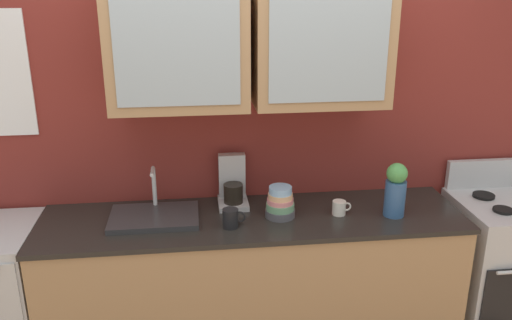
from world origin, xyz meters
TOP-DOWN VIEW (x-y plane):
  - back_wall_unit at (-0.01, 0.29)m, footprint 3.84×0.48m
  - counter at (0.00, 0.00)m, footprint 2.34×0.61m
  - stove_range at (1.55, -0.00)m, footprint 0.66×0.61m
  - sink_faucet at (-0.54, 0.03)m, footprint 0.48×0.33m
  - bowl_stack at (0.15, -0.01)m, footprint 0.17×0.17m
  - vase at (0.78, -0.07)m, footprint 0.11×0.11m
  - cup_near_sink at (-0.13, -0.11)m, footprint 0.12×0.08m
  - cup_near_bowls at (0.48, -0.03)m, footprint 0.11×0.07m
  - coffee_maker at (-0.10, 0.19)m, footprint 0.17×0.20m

SIDE VIEW (x-z plane):
  - counter at x=0.00m, z-range 0.00..0.94m
  - stove_range at x=1.55m, z-range -0.08..1.03m
  - sink_faucet at x=-0.54m, z-range 0.82..1.09m
  - cup_near_bowls at x=0.48m, z-range 0.93..1.01m
  - cup_near_sink at x=-0.13m, z-range 0.93..1.04m
  - bowl_stack at x=0.15m, z-range 0.93..1.10m
  - coffee_maker at x=-0.10m, z-range 0.90..1.19m
  - vase at x=0.78m, z-range 0.94..1.24m
  - back_wall_unit at x=-0.01m, z-range 0.17..2.72m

